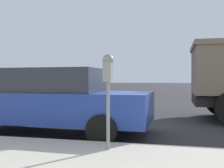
# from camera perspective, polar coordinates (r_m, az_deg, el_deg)

# --- Properties ---
(ground_plane) EXTENTS (220.00, 220.00, 0.00)m
(ground_plane) POSITION_cam_1_polar(r_m,az_deg,el_deg) (7.39, -0.87, -9.54)
(ground_plane) COLOR #2B2B2D
(parking_meter) EXTENTS (0.21, 0.19, 1.63)m
(parking_meter) POSITION_cam_1_polar(r_m,az_deg,el_deg) (4.45, -0.87, 1.64)
(parking_meter) COLOR gray
(parking_meter) RESTS_ON sidewalk
(car_blue) EXTENTS (2.25, 4.69, 1.62)m
(car_blue) POSITION_cam_1_polar(r_m,az_deg,el_deg) (6.77, -12.04, -3.33)
(car_blue) COLOR navy
(car_blue) RESTS_ON ground_plane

